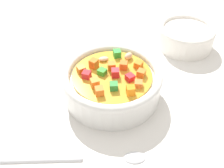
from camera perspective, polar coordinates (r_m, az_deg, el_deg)
ground_plane at (r=48.57cm, az=0.00°, el=-3.07°), size 140.00×140.00×2.00cm
soup_bowl_main at (r=45.89cm, az=0.01°, el=0.32°), size 16.66×16.66×6.06cm
spoon at (r=39.87cm, az=-9.91°, el=-15.01°), size 14.61×19.61×0.87cm
side_bowl_small at (r=60.22cm, az=15.17°, el=9.60°), size 11.52×11.52×4.63cm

